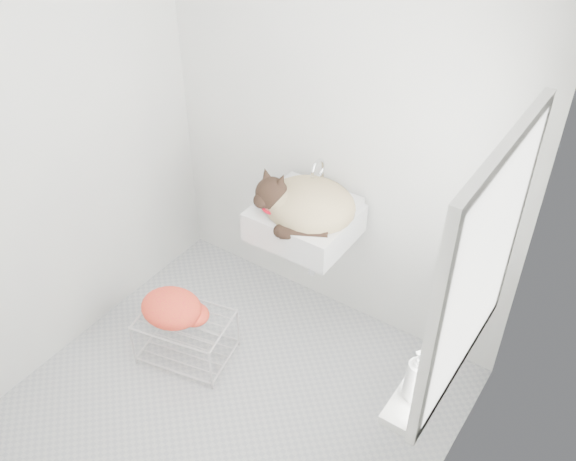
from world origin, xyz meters
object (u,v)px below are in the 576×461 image
Objects in this scene: bottle_a at (413,396)px; wire_rack at (186,336)px; sink at (305,210)px; cat at (305,206)px; bottle_b at (437,359)px; bottle_c at (460,323)px.

wire_rack is at bearing 172.38° from bottle_a.
cat reaches higher than sink.
wire_rack is at bearing -123.04° from sink.
bottle_b is (1.03, -0.57, -0.04)m from cat.
bottle_c is (0.00, 0.48, 0.00)m from bottle_a.
wire_rack is 1.60m from bottle_b.
cat reaches higher than wire_rack.
bottle_b is at bearing -90.00° from bottle_c.
bottle_a is (1.04, -0.82, 0.00)m from sink.
sink is at bearing 56.96° from wire_rack.
bottle_a is 0.23m from bottle_b.
bottle_b is (0.00, 0.23, 0.00)m from bottle_a.
cat is (0.01, -0.02, 0.04)m from sink.
wire_rack is at bearing -168.84° from bottle_c.
bottle_b is 0.95× the size of bottle_c.
sink is at bearing 141.86° from bottle_a.
sink is 1.32m from bottle_a.
cat is 2.60× the size of bottle_a.
sink is at bearing 105.10° from cat.
bottle_a is at bearing -38.14° from sink.
sink reaches higher than bottle_c.
bottle_c is (0.00, 0.25, 0.00)m from bottle_b.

